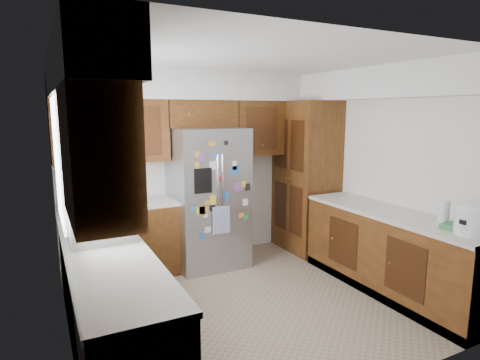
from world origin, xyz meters
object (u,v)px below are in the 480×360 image
paper_towel (444,213)px  pantry (306,177)px  rice_cooker (475,218)px  fridge (208,198)px

paper_towel → pantry: bearing=91.2°
rice_cooker → fridge: bearing=120.1°
fridge → paper_towel: (1.55, -2.24, 0.14)m
fridge → rice_cooker: bearing=-59.9°
rice_cooker → paper_towel: (0.05, 0.34, -0.04)m
rice_cooker → paper_towel: 0.35m
fridge → paper_towel: fridge is taller
pantry → fridge: (-1.50, 0.05, -0.17)m
fridge → rice_cooker: fridge is taller
pantry → fridge: pantry is taller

